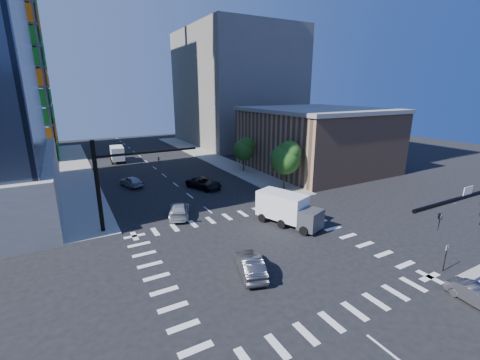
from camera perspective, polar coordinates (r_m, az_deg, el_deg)
ground at (r=28.29m, az=4.29°, el=-12.99°), size 160.00×160.00×0.00m
road_markings at (r=28.29m, az=4.29°, el=-12.98°), size 20.00×20.00×0.01m
sidewalk_ne at (r=67.45m, az=-5.49°, el=4.12°), size 5.00×60.00×0.15m
sidewalk_nw at (r=62.12m, az=-27.10°, el=1.43°), size 5.00×60.00×0.15m
commercial_building at (r=58.23m, az=13.24°, el=7.17°), size 20.50×22.50×10.60m
bg_building_ne at (r=85.93m, az=-0.72°, el=16.02°), size 24.00×30.00×28.00m
signal_mast_nw at (r=33.34m, az=-21.58°, el=0.58°), size 10.20×0.40×9.00m
tree_south at (r=44.39m, az=8.25°, el=4.02°), size 4.16×4.16×6.82m
tree_north at (r=54.51m, az=0.83°, el=5.61°), size 3.54×3.52×5.78m
no_parking_sign at (r=29.75m, az=32.75°, el=-11.16°), size 0.30×0.06×2.20m
car_nb_right at (r=27.09m, az=36.60°, el=-16.25°), size 1.68×3.89×1.25m
car_nb_far at (r=45.90m, az=-6.43°, el=-0.57°), size 4.47×6.07×1.53m
car_sb_near at (r=36.27m, az=-10.76°, el=-5.27°), size 3.80×5.55×1.49m
car_sb_mid at (r=49.08m, az=-18.73°, el=-0.24°), size 3.01×4.86×1.54m
car_sb_cross at (r=25.20m, az=1.84°, el=-14.82°), size 2.94×4.96×1.54m
box_truck_near at (r=33.55m, az=8.90°, el=-5.65°), size 4.64×6.78×3.28m
box_truck_far at (r=67.50m, az=-21.00°, el=4.25°), size 2.91×5.97×3.04m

